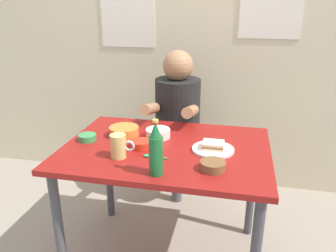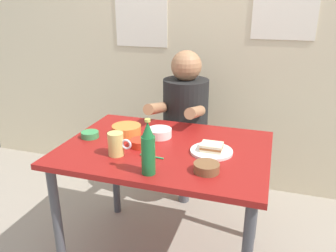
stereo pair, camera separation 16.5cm
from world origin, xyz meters
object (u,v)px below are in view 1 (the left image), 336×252
person_seated (177,108)px  sandwich (213,145)px  dining_table (166,162)px  plate_orange (213,149)px  sauce_bowl_chili (141,144)px  beer_bottle (156,150)px  beer_mug (119,146)px  stool (177,160)px

person_seated → sandwich: person_seated is taller
dining_table → plate_orange: plate_orange is taller
plate_orange → sandwich: (-0.00, 0.00, 0.02)m
sandwich → sauce_bowl_chili: bearing=-173.4°
plate_orange → sauce_bowl_chili: 0.38m
dining_table → person_seated: 0.63m
beer_bottle → sauce_bowl_chili: beer_bottle is taller
sandwich → beer_mug: size_ratio=0.87×
dining_table → sandwich: sandwich is taller
sandwich → beer_bottle: beer_bottle is taller
beer_mug → sauce_bowl_chili: 0.16m
dining_table → beer_mug: bearing=-138.7°
plate_orange → sandwich: sandwich is taller
stool → dining_table: bearing=-84.9°
beer_bottle → sauce_bowl_chili: 0.32m
person_seated → plate_orange: bearing=-63.5°
sandwich → plate_orange: bearing=0.0°
beer_mug → dining_table: bearing=41.3°
sandwich → beer_bottle: (-0.23, -0.31, 0.09)m
beer_mug → person_seated: bearing=79.7°
plate_orange → sauce_bowl_chili: bearing=-173.4°
person_seated → sauce_bowl_chili: size_ratio=6.54×
beer_mug → beer_bottle: 0.27m
sandwich → dining_table: bearing=-179.6°
dining_table → plate_orange: size_ratio=5.00×
person_seated → beer_bottle: bearing=-85.1°
plate_orange → beer_mug: size_ratio=1.75×
dining_table → beer_bottle: (0.02, -0.31, 0.21)m
sandwich → beer_bottle: 0.40m
sandwich → beer_bottle: size_ratio=0.42×
sauce_bowl_chili → dining_table: bearing=18.4°
dining_table → beer_bottle: bearing=-85.7°
dining_table → stool: dining_table is taller
beer_mug → sandwich: bearing=21.5°
beer_bottle → sandwich: bearing=53.6°
person_seated → beer_bottle: person_seated is taller
dining_table → plate_orange: (0.25, 0.00, 0.10)m
person_seated → sandwich: 0.69m
person_seated → beer_mug: size_ratio=5.71×
dining_table → beer_mug: (-0.20, -0.18, 0.15)m
sandwich → beer_mug: beer_mug is taller
beer_mug → sauce_bowl_chili: size_ratio=1.15×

